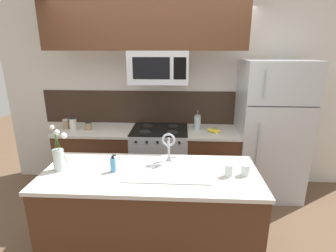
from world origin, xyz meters
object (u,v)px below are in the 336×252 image
at_px(french_press, 197,122).
at_px(drinking_glass, 229,170).
at_px(microwave, 159,67).
at_px(flower_vase, 59,158).
at_px(storage_jar_medium, 73,123).
at_px(refrigerator, 270,130).
at_px(sink_faucet, 169,144).
at_px(stove_range, 160,160).
at_px(banana_bunch, 214,131).
at_px(dish_soap_bottle, 113,165).
at_px(storage_jar_short, 88,126).
at_px(spare_glass, 245,170).
at_px(storage_jar_tall, 66,124).

xyz_separation_m(french_press, drinking_glass, (0.20, -1.35, -0.04)).
relative_size(microwave, flower_vase, 1.75).
distance_m(storage_jar_medium, french_press, 1.70).
bearing_deg(storage_jar_medium, french_press, 3.15).
bearing_deg(french_press, refrigerator, -2.37).
height_order(french_press, sink_faucet, sink_faucet).
distance_m(stove_range, sink_faucet, 1.23).
bearing_deg(banana_bunch, flower_vase, -142.35).
xyz_separation_m(stove_range, microwave, (0.00, -0.02, 1.29)).
bearing_deg(banana_bunch, microwave, 176.96).
distance_m(stove_range, dish_soap_bottle, 1.40).
bearing_deg(banana_bunch, stove_range, 175.33).
relative_size(sink_faucet, drinking_glass, 2.75).
height_order(storage_jar_short, flower_vase, flower_vase).
distance_m(microwave, storage_jar_medium, 1.41).
xyz_separation_m(microwave, sink_faucet, (0.18, -1.01, -0.64)).
height_order(microwave, banana_bunch, microwave).
xyz_separation_m(dish_soap_bottle, spare_glass, (1.18, -0.01, -0.02)).
xyz_separation_m(spare_glass, flower_vase, (-1.68, 0.02, 0.07)).
relative_size(microwave, dish_soap_bottle, 4.51).
bearing_deg(banana_bunch, refrigerator, 6.08).
bearing_deg(drinking_glass, french_press, 98.45).
height_order(storage_jar_short, spare_glass, storage_jar_short).
bearing_deg(spare_glass, refrigerator, 64.28).
distance_m(dish_soap_bottle, drinking_glass, 1.03).
xyz_separation_m(drinking_glass, flower_vase, (-1.53, 0.04, 0.06)).
distance_m(microwave, sink_faucet, 1.22).
xyz_separation_m(storage_jar_short, sink_faucet, (1.15, -1.00, 0.14)).
relative_size(dish_soap_bottle, flower_vase, 0.39).
bearing_deg(storage_jar_tall, banana_bunch, -1.21).
bearing_deg(stove_range, storage_jar_tall, -179.25).
xyz_separation_m(storage_jar_tall, sink_faucet, (1.47, -1.02, 0.13)).
bearing_deg(storage_jar_short, spare_glass, -33.86).
distance_m(banana_bunch, french_press, 0.26).
relative_size(drinking_glass, flower_vase, 0.26).
height_order(microwave, sink_faucet, microwave).
distance_m(storage_jar_medium, flower_vase, 1.28).
xyz_separation_m(storage_jar_tall, drinking_glass, (2.01, -1.28, -0.01)).
bearing_deg(french_press, flower_vase, -135.33).
xyz_separation_m(stove_range, storage_jar_medium, (-1.18, -0.03, 0.53)).
relative_size(storage_jar_tall, storage_jar_medium, 0.80).
height_order(storage_jar_short, sink_faucet, sink_faucet).
bearing_deg(storage_jar_short, banana_bunch, -0.75).
xyz_separation_m(microwave, storage_jar_short, (-0.97, -0.02, -0.79)).
relative_size(banana_bunch, french_press, 0.71).
bearing_deg(french_press, stove_range, -173.35).
relative_size(stove_range, microwave, 1.25).
bearing_deg(microwave, spare_glass, -55.33).
height_order(sink_faucet, spare_glass, sink_faucet).
relative_size(french_press, dish_soap_bottle, 1.62).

